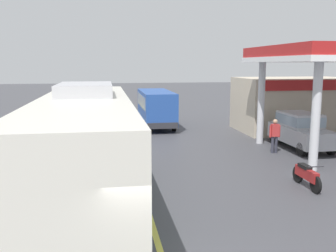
% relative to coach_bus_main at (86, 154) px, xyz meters
% --- Properties ---
extents(ground, '(120.00, 120.00, 0.00)m').
position_rel_coach_bus_main_xyz_m(ground, '(1.76, 15.22, -1.72)').
color(ground, '#424247').
extents(lane_divider_stripe, '(0.16, 50.00, 0.01)m').
position_rel_coach_bus_main_xyz_m(lane_divider_stripe, '(1.76, 10.22, -1.72)').
color(lane_divider_stripe, '#D8CC4C').
rests_on(lane_divider_stripe, ground).
extents(coach_bus_main, '(2.60, 11.04, 3.69)m').
position_rel_coach_bus_main_xyz_m(coach_bus_main, '(0.00, 0.00, 0.00)').
color(coach_bus_main, silver).
rests_on(coach_bus_main, ground).
extents(gas_station_roadside, '(9.10, 11.95, 5.10)m').
position_rel_coach_bus_main_xyz_m(gas_station_roadside, '(12.53, 9.79, 0.91)').
color(gas_station_roadside, '#B21E1E').
rests_on(gas_station_roadside, ground).
extents(car_at_pump, '(1.70, 4.20, 1.82)m').
position_rel_coach_bus_main_xyz_m(car_at_pump, '(10.36, 6.82, -0.71)').
color(car_at_pump, '#B2B2B7').
rests_on(car_at_pump, ground).
extents(minibus_opposing_lane, '(2.04, 6.13, 2.44)m').
position_rel_coach_bus_main_xyz_m(minibus_opposing_lane, '(4.00, 14.75, -0.25)').
color(minibus_opposing_lane, '#264C9E').
rests_on(minibus_opposing_lane, ground).
extents(motorcycle_parked_forecourt, '(0.55, 1.80, 0.92)m').
position_rel_coach_bus_main_xyz_m(motorcycle_parked_forecourt, '(7.45, 0.95, -1.28)').
color(motorcycle_parked_forecourt, black).
rests_on(motorcycle_parked_forecourt, ground).
extents(pedestrian_by_shop, '(0.55, 0.22, 1.66)m').
position_rel_coach_bus_main_xyz_m(pedestrian_by_shop, '(8.61, 6.02, -0.79)').
color(pedestrian_by_shop, '#33333F').
rests_on(pedestrian_by_shop, ground).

